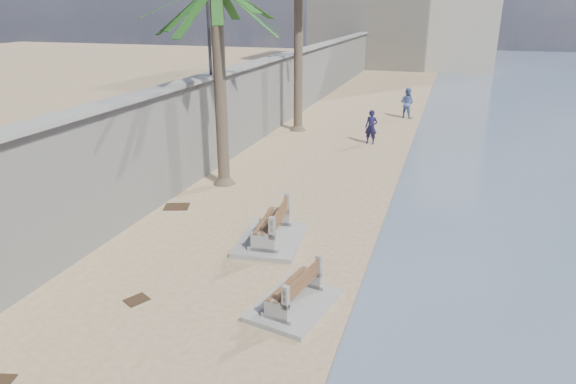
# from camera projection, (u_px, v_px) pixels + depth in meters

# --- Properties ---
(seawall) EXTENTS (0.45, 70.00, 3.50)m
(seawall) POSITION_uv_depth(u_px,v_px,m) (278.00, 92.00, 26.92)
(seawall) COLOR gray
(seawall) RESTS_ON ground_plane
(wall_cap) EXTENTS (0.80, 70.00, 0.12)m
(wall_cap) POSITION_uv_depth(u_px,v_px,m) (278.00, 57.00, 26.30)
(wall_cap) COLOR gray
(wall_cap) RESTS_ON seawall
(bench_near) EXTENTS (1.76, 2.27, 0.85)m
(bench_near) POSITION_uv_depth(u_px,v_px,m) (294.00, 292.00, 10.79)
(bench_near) COLOR gray
(bench_near) RESTS_ON ground_plane
(bench_far) EXTENTS (1.83, 2.51, 0.99)m
(bench_far) POSITION_uv_depth(u_px,v_px,m) (271.00, 227.00, 13.79)
(bench_far) COLOR gray
(bench_far) RESTS_ON ground_plane
(person_a) EXTENTS (0.70, 0.52, 1.79)m
(person_a) POSITION_uv_depth(u_px,v_px,m) (371.00, 125.00, 23.48)
(person_a) COLOR #161437
(person_a) RESTS_ON ground_plane
(person_b) EXTENTS (1.09, 0.97, 1.87)m
(person_b) POSITION_uv_depth(u_px,v_px,m) (407.00, 101.00, 28.96)
(person_b) COLOR #4D649F
(person_b) RESTS_ON ground_plane
(debris_c) EXTENTS (0.93, 0.83, 0.03)m
(debris_c) POSITION_uv_depth(u_px,v_px,m) (177.00, 207.00, 16.31)
(debris_c) COLOR #382616
(debris_c) RESTS_ON ground_plane
(debris_d) EXTENTS (0.55, 0.59, 0.03)m
(debris_d) POSITION_uv_depth(u_px,v_px,m) (137.00, 300.00, 11.15)
(debris_d) COLOR #382616
(debris_d) RESTS_ON ground_plane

